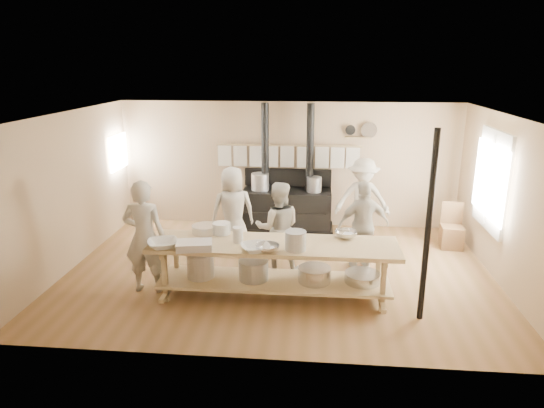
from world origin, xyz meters
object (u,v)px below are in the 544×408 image
at_px(stove, 287,206).
at_px(chair, 451,235).
at_px(cook_by_window, 362,199).
at_px(cook_center, 233,211).
at_px(cook_left, 278,228).
at_px(cook_far_left, 144,237).
at_px(prep_table, 273,264).
at_px(roasting_pan, 194,245).
at_px(cook_right, 363,225).

relative_size(stove, chair, 3.08).
bearing_deg(stove, cook_by_window, -15.62).
xyz_separation_m(cook_center, chair, (4.03, 0.67, -0.55)).
bearing_deg(cook_left, cook_far_left, 18.44).
relative_size(stove, cook_far_left, 1.50).
bearing_deg(chair, cook_by_window, 174.57).
height_order(stove, prep_table, stove).
xyz_separation_m(cook_far_left, cook_center, (1.06, 1.60, -0.06)).
height_order(cook_by_window, chair, cook_by_window).
relative_size(cook_left, cook_center, 0.96).
bearing_deg(cook_far_left, cook_center, -125.27).
bearing_deg(cook_by_window, prep_table, -119.05).
bearing_deg(roasting_pan, prep_table, 17.00).
distance_m(prep_table, cook_by_window, 3.01).
relative_size(cook_center, roasting_pan, 3.30).
bearing_deg(cook_right, cook_far_left, 4.68).
xyz_separation_m(cook_by_window, chair, (1.66, -0.29, -0.56)).
xyz_separation_m(cook_center, cook_by_window, (2.37, 0.97, 0.01)).
bearing_deg(cook_left, cook_by_window, -137.40).
relative_size(stove, cook_left, 1.69).
height_order(cook_far_left, cook_center, cook_far_left).
height_order(cook_right, chair, cook_right).
height_order(cook_far_left, cook_left, cook_far_left).
height_order(cook_left, cook_by_window, cook_by_window).
bearing_deg(cook_far_left, prep_table, 177.27).
relative_size(cook_far_left, cook_right, 1.15).
xyz_separation_m(cook_right, cook_by_window, (0.10, 1.39, 0.06)).
distance_m(stove, cook_center, 1.67).
relative_size(prep_table, cook_left, 2.34).
relative_size(cook_by_window, roasting_pan, 3.32).
height_order(cook_center, chair, cook_center).
xyz_separation_m(cook_right, roasting_pan, (-2.48, -1.54, 0.15)).
height_order(cook_far_left, cook_right, cook_far_left).
bearing_deg(chair, cook_right, -143.36).
relative_size(cook_right, roasting_pan, 3.09).
bearing_deg(cook_right, stove, -67.01).
relative_size(cook_left, cook_right, 1.02).
height_order(prep_table, cook_center, cook_center).
distance_m(cook_center, chair, 4.13).
bearing_deg(prep_table, cook_left, 90.13).
bearing_deg(cook_left, chair, -161.95).
bearing_deg(cook_right, cook_left, -2.53).
height_order(cook_center, roasting_pan, cook_center).
distance_m(cook_far_left, cook_left, 2.12).
relative_size(prep_table, roasting_pan, 7.38).
relative_size(stove, prep_table, 0.72).
bearing_deg(cook_far_left, cook_by_window, -144.97).
height_order(stove, roasting_pan, stove).
height_order(stove, cook_by_window, stove).
bearing_deg(roasting_pan, stove, 72.09).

